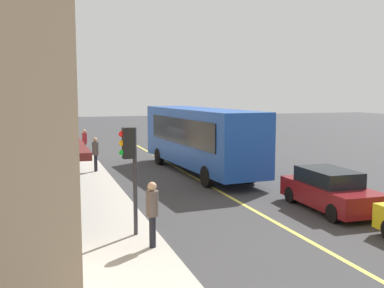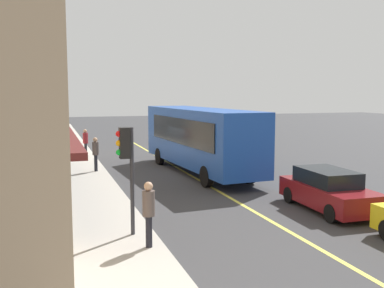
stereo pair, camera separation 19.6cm
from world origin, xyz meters
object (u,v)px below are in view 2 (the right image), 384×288
Objects in this scene: bus at (199,137)px; car_maroon at (328,191)px; traffic_light at (126,155)px; pedestrian_by_curb at (149,208)px; pedestrian_waiting at (85,140)px; pedestrian_at_corner at (96,151)px.

bus is 9.15m from car_maroon.
traffic_light is 0.74× the size of car_maroon.
traffic_light is 1.76× the size of pedestrian_by_curb.
bus is 6.24× the size of pedestrian_waiting.
car_maroon is at bearing -155.19° from pedestrian_waiting.
bus reaches higher than pedestrian_waiting.
car_maroon is (0.99, -7.66, -1.79)m from traffic_light.
traffic_light is 1.75× the size of pedestrian_at_corner.
car_maroon is 2.38× the size of pedestrian_at_corner.
pedestrian_at_corner is at bearing 0.55° from pedestrian_by_curb.
bus is 11.35m from traffic_light.
traffic_light reaches higher than pedestrian_at_corner.
traffic_light is at bearing 97.36° from car_maroon.
pedestrian_at_corner is at bearing 75.47° from bus.
pedestrian_at_corner is at bearing 35.87° from car_maroon.
traffic_light is (-9.83, 5.65, 0.55)m from bus.
pedestrian_waiting is at bearing 0.45° from pedestrian_at_corner.
bus reaches higher than pedestrian_by_curb.
traffic_light is 17.15m from pedestrian_waiting.
pedestrian_waiting is at bearing -0.70° from traffic_light.
car_maroon is at bearing -73.03° from pedestrian_by_curb.
car_maroon is at bearing -167.19° from bus.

